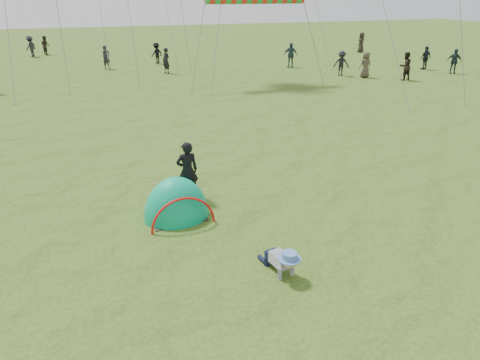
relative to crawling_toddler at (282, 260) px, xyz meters
name	(u,v)px	position (x,y,z in m)	size (l,w,h in m)	color
ground	(253,260)	(-0.37, 0.61, -0.31)	(140.00, 140.00, 0.00)	#294F12
crawling_toddler	(282,260)	(0.00, 0.00, 0.00)	(0.57, 0.81, 0.62)	black
popup_tent	(177,216)	(-1.49, 3.02, -0.31)	(1.63, 1.34, 2.10)	#007E37
standing_adult	(187,171)	(-0.97, 3.99, 0.49)	(0.58, 0.38, 1.59)	black
crowd_person_0	(166,61)	(2.07, 23.60, 0.54)	(0.62, 0.41, 1.71)	black
crowd_person_2	(291,55)	(11.27, 23.21, 0.57)	(1.04, 0.43, 1.77)	#273C47
crowd_person_3	(341,63)	(12.97, 18.94, 0.49)	(1.04, 0.60, 1.60)	black
crowd_person_4	(365,65)	(14.08, 17.80, 0.50)	(0.80, 0.52, 1.63)	#41372B
crowd_person_6	(106,57)	(-1.68, 26.93, 0.52)	(0.61, 0.40, 1.67)	#202128
crowd_person_7	(405,66)	(15.89, 16.17, 0.56)	(0.85, 0.66, 1.74)	black
crowd_person_8	(454,61)	(20.67, 17.05, 0.52)	(0.97, 0.40, 1.65)	#1E2E35
crowd_person_9	(157,53)	(2.20, 28.40, 0.48)	(1.02, 0.59, 1.58)	black
crowd_person_10	(361,42)	(21.22, 28.87, 0.58)	(0.87, 0.57, 1.79)	black
crowd_person_13	(46,45)	(-6.32, 36.75, 0.51)	(0.80, 0.62, 1.64)	#2C241E
crowd_person_14	(426,58)	(20.05, 19.09, 0.51)	(0.96, 0.40, 1.64)	black
crowd_person_15	(31,46)	(-7.45, 35.84, 0.56)	(1.13, 0.65, 1.74)	black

